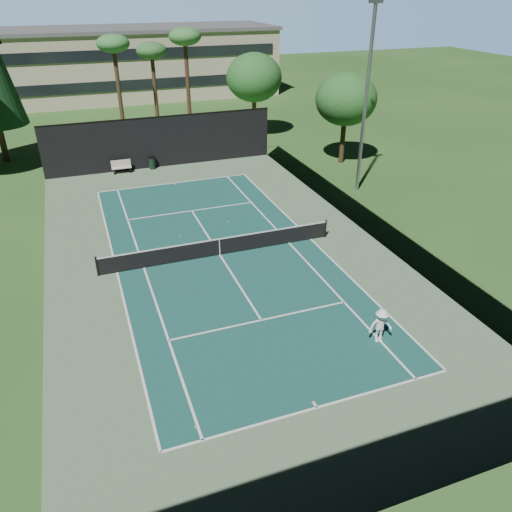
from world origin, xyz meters
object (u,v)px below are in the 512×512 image
(tennis_ball_b, at_px, (180,236))
(tennis_ball_d, at_px, (108,246))
(tennis_net, at_px, (220,246))
(player, at_px, (381,326))
(tennis_ball_c, at_px, (228,222))
(park_bench, at_px, (121,166))
(tennis_ball_a, at_px, (195,427))
(trash_bin, at_px, (152,163))

(tennis_ball_b, relative_size, tennis_ball_d, 0.97)
(tennis_net, distance_m, tennis_ball_b, 3.43)
(player, xyz_separation_m, tennis_ball_d, (-9.70, 12.56, -0.74))
(tennis_net, height_order, tennis_ball_c, tennis_net)
(tennis_ball_c, relative_size, park_bench, 0.05)
(tennis_ball_d, distance_m, park_bench, 12.61)
(tennis_ball_b, xyz_separation_m, tennis_ball_c, (3.20, 0.91, 0.00))
(tennis_ball_a, xyz_separation_m, park_bench, (0.85, 26.82, 0.52))
(tennis_ball_a, bearing_deg, trash_bin, 83.08)
(tennis_ball_b, height_order, trash_bin, trash_bin)
(tennis_net, height_order, tennis_ball_d, tennis_net)
(tennis_ball_c, bearing_deg, park_bench, 113.43)
(tennis_ball_c, distance_m, tennis_ball_d, 7.36)
(tennis_net, bearing_deg, park_bench, 102.15)
(tennis_ball_d, xyz_separation_m, trash_bin, (4.72, 12.58, 0.44))
(park_bench, xyz_separation_m, trash_bin, (2.42, 0.19, -0.07))
(tennis_ball_b, xyz_separation_m, park_bench, (-1.83, 12.51, 0.51))
(player, xyz_separation_m, park_bench, (-7.41, 24.95, -0.23))
(player, height_order, trash_bin, player)
(park_bench, bearing_deg, player, -73.47)
(tennis_ball_c, bearing_deg, tennis_ball_a, -111.12)
(park_bench, bearing_deg, tennis_ball_c, -66.57)
(tennis_net, height_order, tennis_ball_b, tennis_net)
(trash_bin, bearing_deg, tennis_ball_a, -96.92)
(tennis_net, relative_size, tennis_ball_b, 175.64)
(player, relative_size, park_bench, 1.04)
(tennis_ball_c, height_order, park_bench, park_bench)
(player, height_order, park_bench, player)
(tennis_ball_a, relative_size, trash_bin, 0.07)
(tennis_ball_a, relative_size, tennis_ball_b, 0.84)
(tennis_net, bearing_deg, tennis_ball_a, -110.40)
(tennis_net, xyz_separation_m, tennis_ball_d, (-5.64, 3.15, -0.52))
(tennis_ball_b, relative_size, park_bench, 0.05)
(tennis_ball_c, height_order, tennis_ball_d, same)
(tennis_net, distance_m, tennis_ball_c, 4.31)
(tennis_ball_a, bearing_deg, tennis_ball_d, 95.70)
(tennis_net, height_order, park_bench, tennis_net)
(tennis_ball_b, relative_size, trash_bin, 0.08)
(player, xyz_separation_m, tennis_ball_a, (-8.26, -1.87, -0.75))
(tennis_ball_d, xyz_separation_m, park_bench, (2.29, 12.39, 0.51))
(tennis_net, xyz_separation_m, trash_bin, (-0.92, 15.73, -0.08))
(player, relative_size, trash_bin, 1.65)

